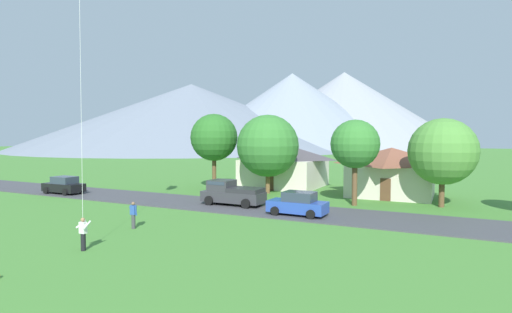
% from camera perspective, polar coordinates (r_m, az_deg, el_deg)
% --- Properties ---
extents(road_strip, '(160.00, 6.10, 0.08)m').
position_cam_1_polar(road_strip, '(30.70, 4.80, -7.78)').
color(road_strip, '#424247').
rests_on(road_strip, ground).
extents(mountain_central_ridge, '(93.55, 93.55, 31.73)m').
position_cam_1_polar(mountain_central_ridge, '(169.56, 5.18, 6.43)').
color(mountain_central_ridge, gray).
rests_on(mountain_central_ridge, ground).
extents(mountain_east_ridge, '(105.78, 105.78, 34.41)m').
position_cam_1_polar(mountain_east_ridge, '(187.32, 12.43, 6.46)').
color(mountain_east_ridge, '#8E939E').
rests_on(mountain_east_ridge, ground).
extents(mountain_west_ridge, '(139.83, 139.83, 27.26)m').
position_cam_1_polar(mountain_west_ridge, '(171.04, -9.17, 5.63)').
color(mountain_west_ridge, slate).
rests_on(mountain_west_ridge, ground).
extents(house_leftmost, '(8.77, 8.63, 4.80)m').
position_cam_1_polar(house_leftmost, '(45.40, 4.04, -1.15)').
color(house_leftmost, beige).
rests_on(house_leftmost, ground).
extents(house_left_center, '(8.07, 7.79, 4.62)m').
position_cam_1_polar(house_left_center, '(40.57, 18.74, -1.93)').
color(house_left_center, beige).
rests_on(house_left_center, ground).
extents(tree_near_left, '(5.01, 5.01, 8.08)m').
position_cam_1_polar(tree_near_left, '(42.70, -6.01, 2.70)').
color(tree_near_left, brown).
rests_on(tree_near_left, ground).
extents(tree_right_of_center, '(6.18, 6.18, 7.85)m').
position_cam_1_polar(tree_right_of_center, '(39.70, 1.70, 1.53)').
color(tree_right_of_center, brown).
rests_on(tree_right_of_center, ground).
extents(tree_near_right, '(5.36, 5.36, 7.18)m').
position_cam_1_polar(tree_near_right, '(35.38, 25.07, 0.64)').
color(tree_near_right, brown).
rests_on(tree_near_right, ground).
extents(tree_far_right, '(4.01, 4.01, 7.10)m').
position_cam_1_polar(tree_far_right, '(33.78, 13.95, 1.69)').
color(tree_far_right, brown).
rests_on(tree_far_right, ground).
extents(parked_car_black_west_end, '(4.21, 2.10, 1.68)m').
position_cam_1_polar(parked_car_black_west_end, '(43.66, -25.71, -3.74)').
color(parked_car_black_west_end, black).
rests_on(parked_car_black_west_end, road_strip).
extents(parked_car_blue_mid_west, '(4.25, 2.17, 1.68)m').
position_cam_1_polar(parked_car_blue_mid_west, '(29.02, 6.00, -6.76)').
color(parked_car_blue_mid_west, '#2847A8').
rests_on(parked_car_blue_mid_west, road_strip).
extents(pickup_truck_charcoal_west_side, '(5.21, 2.33, 1.99)m').
position_cam_1_polar(pickup_truck_charcoal_west_side, '(33.11, -3.49, -5.19)').
color(pickup_truck_charcoal_west_side, '#333338').
rests_on(pickup_truck_charcoal_west_side, road_strip).
extents(watcher_person, '(0.56, 0.24, 1.68)m').
position_cam_1_polar(watcher_person, '(26.17, -17.09, -7.93)').
color(watcher_person, '#3D3D42').
rests_on(watcher_person, ground).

